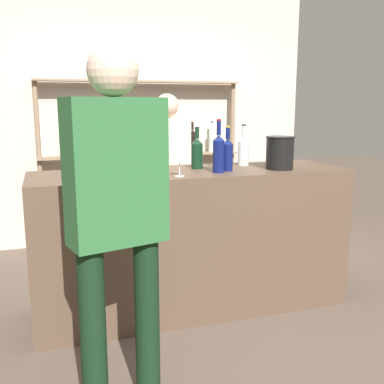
{
  "coord_description": "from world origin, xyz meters",
  "views": [
    {
      "loc": [
        -0.99,
        -3.04,
        1.51
      ],
      "look_at": [
        0.0,
        0.0,
        0.88
      ],
      "focal_mm": 42.0,
      "sensor_mm": 36.0,
      "label": 1
    }
  ],
  "objects": [
    {
      "name": "ground_plane",
      "position": [
        0.0,
        0.0,
        0.0
      ],
      "size": [
        16.0,
        16.0,
        0.0
      ],
      "primitive_type": "plane",
      "color": "brown"
    },
    {
      "name": "bar_counter",
      "position": [
        0.0,
        0.0,
        0.52
      ],
      "size": [
        2.27,
        0.67,
        1.04
      ],
      "primitive_type": "cube",
      "color": "brown",
      "rests_on": "ground_plane"
    },
    {
      "name": "back_wall",
      "position": [
        0.0,
        1.93,
        1.4
      ],
      "size": [
        3.87,
        0.12,
        2.8
      ],
      "primitive_type": "cube",
      "color": "beige",
      "rests_on": "ground_plane"
    },
    {
      "name": "back_shelf",
      "position": [
        -0.01,
        1.75,
        1.16
      ],
      "size": [
        2.17,
        0.18,
        1.76
      ],
      "color": "#897056",
      "rests_on": "ground_plane"
    },
    {
      "name": "counter_bottle_0",
      "position": [
        0.07,
        0.09,
        1.16
      ],
      "size": [
        0.08,
        0.08,
        0.31
      ],
      "color": "black",
      "rests_on": "bar_counter"
    },
    {
      "name": "counter_bottle_1",
      "position": [
        0.47,
        0.16,
        1.16
      ],
      "size": [
        0.09,
        0.09,
        0.32
      ],
      "color": "silver",
      "rests_on": "bar_counter"
    },
    {
      "name": "counter_bottle_2",
      "position": [
        -0.41,
        -0.06,
        1.16
      ],
      "size": [
        0.08,
        0.08,
        0.31
      ],
      "color": "silver",
      "rests_on": "bar_counter"
    },
    {
      "name": "counter_bottle_3",
      "position": [
        0.15,
        -0.14,
        1.18
      ],
      "size": [
        0.08,
        0.08,
        0.37
      ],
      "color": "#0F1956",
      "rests_on": "bar_counter"
    },
    {
      "name": "counter_bottle_4",
      "position": [
        0.24,
        -0.08,
        1.16
      ],
      "size": [
        0.08,
        0.08,
        0.32
      ],
      "color": "#0F1956",
      "rests_on": "bar_counter"
    },
    {
      "name": "wine_glass",
      "position": [
        -0.16,
        -0.22,
        1.17
      ],
      "size": [
        0.07,
        0.07,
        0.18
      ],
      "color": "silver",
      "rests_on": "bar_counter"
    },
    {
      "name": "ice_bucket",
      "position": [
        0.64,
        -0.12,
        1.16
      ],
      "size": [
        0.21,
        0.21,
        0.24
      ],
      "color": "black",
      "rests_on": "bar_counter"
    },
    {
      "name": "cork_jar",
      "position": [
        -0.66,
        -0.13,
        1.11
      ],
      "size": [
        0.1,
        0.1,
        0.15
      ],
      "color": "silver",
      "rests_on": "bar_counter"
    },
    {
      "name": "customer_left",
      "position": [
        -0.69,
        -0.98,
        1.05
      ],
      "size": [
        0.49,
        0.31,
        1.77
      ],
      "rotation": [
        0.0,
        0.0,
        1.82
      ],
      "color": "black",
      "rests_on": "ground_plane"
    },
    {
      "name": "server_behind_counter",
      "position": [
        0.05,
        0.87,
        0.95
      ],
      "size": [
        0.4,
        0.21,
        1.6
      ],
      "rotation": [
        0.0,
        0.0,
        -1.55
      ],
      "color": "#575347",
      "rests_on": "ground_plane"
    }
  ]
}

